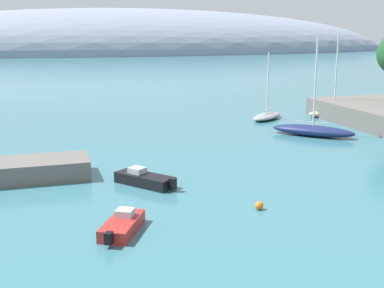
# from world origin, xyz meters

# --- Properties ---
(distant_ridge) EXTENTS (280.75, 85.18, 41.59)m
(distant_ridge) POSITION_xyz_m (28.06, 235.39, 0.00)
(distant_ridge) COLOR gray
(distant_ridge) RESTS_ON ground
(sailboat_navy_near_shore) EXTENTS (7.64, 7.56, 9.97)m
(sailboat_navy_near_shore) POSITION_xyz_m (12.36, 33.91, 0.61)
(sailboat_navy_near_shore) COLOR navy
(sailboat_navy_near_shore) RESTS_ON water
(sailboat_sand_mid_mooring) EXTENTS (7.35, 2.50, 10.22)m
(sailboat_sand_mid_mooring) POSITION_xyz_m (21.07, 43.82, 0.55)
(sailboat_sand_mid_mooring) COLOR #C6B284
(sailboat_sand_mid_mooring) RESTS_ON water
(sailboat_grey_outer_mooring) EXTENTS (5.99, 5.46, 7.95)m
(sailboat_grey_outer_mooring) POSITION_xyz_m (12.10, 44.19, 0.47)
(sailboat_grey_outer_mooring) COLOR gray
(sailboat_grey_outer_mooring) RESTS_ON water
(motorboat_red_foreground) EXTENTS (3.02, 4.04, 1.07)m
(motorboat_red_foreground) POSITION_xyz_m (-10.25, 14.71, 0.38)
(motorboat_red_foreground) COLOR red
(motorboat_red_foreground) RESTS_ON water
(motorboat_black_alongside_breakwater) EXTENTS (3.90, 4.41, 1.16)m
(motorboat_black_alongside_breakwater) POSITION_xyz_m (-7.41, 22.51, 0.42)
(motorboat_black_alongside_breakwater) COLOR black
(motorboat_black_alongside_breakwater) RESTS_ON water
(mooring_buoy_orange) EXTENTS (0.51, 0.51, 0.51)m
(mooring_buoy_orange) POSITION_xyz_m (-1.84, 15.70, 0.25)
(mooring_buoy_orange) COLOR orange
(mooring_buoy_orange) RESTS_ON water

